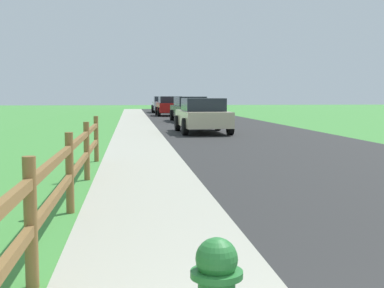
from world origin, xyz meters
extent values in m
plane|color=#45903E|center=(0.00, 25.00, 0.00)|extent=(120.00, 120.00, 0.00)
cube|color=#2B2B2B|center=(3.50, 27.00, 0.00)|extent=(7.00, 66.00, 0.01)
cube|color=#ACAB99|center=(-3.00, 27.00, 0.00)|extent=(6.00, 66.00, 0.01)
cube|color=#45903E|center=(-4.50, 27.00, 0.01)|extent=(5.00, 66.00, 0.00)
cylinder|color=#287233|center=(-0.84, 0.97, 0.66)|extent=(0.28, 0.28, 0.03)
sphere|color=#287233|center=(-0.84, 0.97, 0.74)|extent=(0.23, 0.23, 0.23)
cube|color=#22612B|center=(-0.84, 0.97, 0.81)|extent=(0.04, 0.04, 0.04)
cylinder|color=brown|center=(-2.11, 2.64, 0.55)|extent=(0.11, 0.11, 1.11)
cylinder|color=brown|center=(-2.11, 5.41, 0.55)|extent=(0.11, 0.11, 1.11)
cylinder|color=brown|center=(-2.11, 8.18, 0.55)|extent=(0.11, 0.11, 1.11)
cylinder|color=brown|center=(-2.11, 10.95, 0.55)|extent=(0.11, 0.11, 1.11)
cube|color=brown|center=(-2.11, 5.41, 0.50)|extent=(0.07, 11.08, 0.09)
cube|color=brown|center=(-2.11, 5.41, 0.89)|extent=(0.07, 11.08, 0.09)
cube|color=#C6B793|center=(1.79, 20.33, 0.62)|extent=(1.93, 4.46, 0.65)
cube|color=#1E232B|center=(1.79, 20.18, 1.21)|extent=(1.67, 2.20, 0.54)
cylinder|color=black|center=(2.74, 18.97, 0.35)|extent=(0.23, 0.71, 0.70)
cylinder|color=black|center=(0.89, 18.94, 0.35)|extent=(0.23, 0.71, 0.70)
cylinder|color=black|center=(2.69, 21.72, 0.35)|extent=(0.23, 0.71, 0.70)
cylinder|color=black|center=(0.84, 21.68, 0.35)|extent=(0.23, 0.71, 0.70)
cube|color=black|center=(2.38, 30.00, 0.63)|extent=(2.12, 4.93, 0.68)
cube|color=#1E232B|center=(2.37, 30.17, 1.25)|extent=(1.79, 2.69, 0.56)
cylinder|color=black|center=(3.40, 28.54, 0.34)|extent=(0.25, 0.69, 0.69)
cylinder|color=black|center=(1.51, 28.45, 0.34)|extent=(0.25, 0.69, 0.69)
cylinder|color=black|center=(3.25, 31.54, 0.34)|extent=(0.25, 0.69, 0.69)
cylinder|color=black|center=(1.37, 31.45, 0.34)|extent=(0.25, 0.69, 0.69)
cube|color=maroon|center=(1.81, 39.25, 0.66)|extent=(1.95, 4.35, 0.72)
cube|color=#1E232B|center=(1.82, 39.00, 1.27)|extent=(1.69, 2.39, 0.52)
cylinder|color=black|center=(2.78, 37.92, 0.35)|extent=(0.23, 0.70, 0.69)
cylinder|color=black|center=(0.88, 37.90, 0.35)|extent=(0.23, 0.70, 0.69)
cylinder|color=black|center=(2.74, 40.60, 0.35)|extent=(0.23, 0.70, 0.69)
cylinder|color=black|center=(0.85, 40.58, 0.35)|extent=(0.23, 0.70, 0.69)
cube|color=#B7BABF|center=(1.76, 47.10, 0.67)|extent=(1.89, 4.80, 0.74)
cube|color=#1E232B|center=(1.75, 46.90, 1.28)|extent=(1.64, 2.28, 0.47)
cylinder|color=black|center=(2.66, 45.61, 0.35)|extent=(0.23, 0.70, 0.70)
cylinder|color=black|center=(0.82, 45.63, 0.35)|extent=(0.23, 0.70, 0.70)
cylinder|color=black|center=(2.69, 48.57, 0.35)|extent=(0.23, 0.70, 0.70)
cylinder|color=black|center=(0.85, 48.59, 0.35)|extent=(0.23, 0.70, 0.70)
camera|label=1|loc=(-1.29, -1.66, 1.60)|focal=48.38mm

